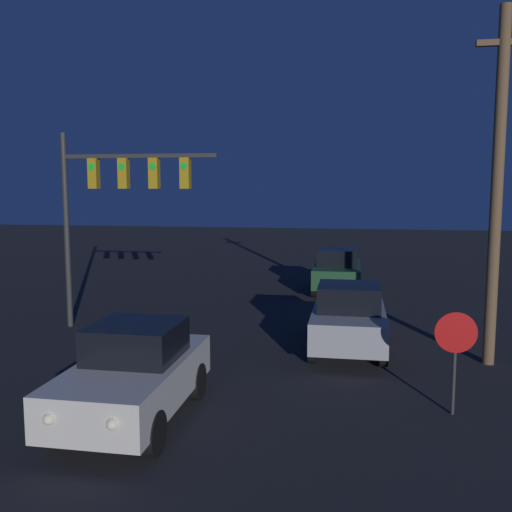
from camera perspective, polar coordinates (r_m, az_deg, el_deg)
name	(u,v)px	position (r m, az deg, el deg)	size (l,w,h in m)	color
car_near	(134,374)	(11.07, -12.12, -11.43)	(1.95, 4.19, 1.81)	beige
car_mid	(349,318)	(15.40, 9.26, -6.11)	(1.93, 4.18, 1.81)	#99999E
car_far	(337,271)	(23.73, 8.13, -1.48)	(1.94, 4.19, 1.81)	#1E4728
traffic_signal_mast	(113,192)	(17.75, -14.13, 6.21)	(4.86, 0.30, 5.96)	#2D2D2D
stop_sign	(455,343)	(11.54, 19.32, -8.25)	(0.79, 0.07, 2.01)	#2D2D2D
utility_pole	(497,185)	(14.82, 22.96, 6.51)	(1.24, 0.28, 8.51)	brown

